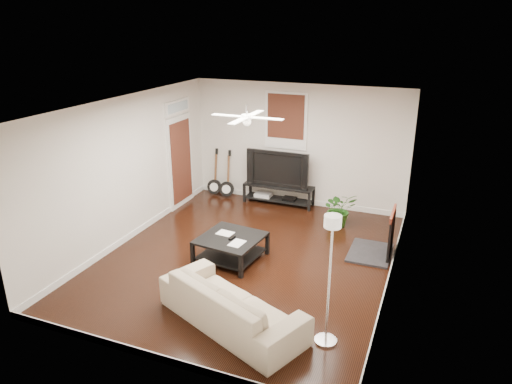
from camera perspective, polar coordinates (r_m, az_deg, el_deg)
room at (r=8.15m, az=-1.04°, el=0.75°), size 5.01×6.01×2.81m
brick_accent at (r=8.53m, az=17.27°, el=0.73°), size 0.02×2.20×2.80m
fireplace at (r=8.90m, az=14.80°, el=-4.75°), size 0.80×1.10×0.92m
window_back at (r=10.79m, az=3.63°, el=8.58°), size 1.00×0.06×1.30m
door_left at (r=10.89m, az=-9.16°, el=4.68°), size 0.08×1.00×2.50m
tv_stand at (r=11.12m, az=2.75°, el=-0.28°), size 1.65×0.44×0.46m
tv at (r=10.92m, az=2.84°, el=2.98°), size 1.48×0.19×0.85m
coffee_table at (r=8.59m, az=-3.06°, el=-6.77°), size 1.16×1.16×0.44m
sofa at (r=6.85m, az=-2.99°, el=-13.30°), size 2.45×1.73×0.67m
floor_lamp at (r=6.24m, az=8.84°, el=-10.65°), size 0.40×0.40×1.86m
potted_plant at (r=10.02m, az=10.05°, el=-2.03°), size 0.89×0.85×0.76m
guitar_left at (r=11.59m, az=-5.10°, el=2.38°), size 0.39×0.30×1.17m
guitar_right at (r=11.42m, az=-3.60°, el=2.14°), size 0.41×0.34×1.17m
ceiling_fan at (r=7.83m, az=-1.10°, el=9.06°), size 1.24×1.24×0.32m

